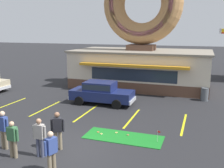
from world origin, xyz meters
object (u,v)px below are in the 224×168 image
pedestrian_leather_jacket_man (3,128)px  pedestrian_beanie_man (40,136)px  trash_bin (205,94)px  pedestrian_blue_sweater_man (58,129)px  putting_flag_pin (158,134)px  pedestrian_hooded_kid (51,151)px  pedestrian_clipboard_woman (13,138)px  golf_ball (102,134)px  car_navy (101,92)px

pedestrian_leather_jacket_man → pedestrian_beanie_man: size_ratio=1.05×
pedestrian_beanie_man → trash_bin: 13.21m
pedestrian_blue_sweater_man → pedestrian_beanie_man: bearing=-113.4°
putting_flag_pin → pedestrian_beanie_man: pedestrian_beanie_man is taller
trash_bin → pedestrian_hooded_kid: bearing=-112.7°
pedestrian_beanie_man → pedestrian_blue_sweater_man: bearing=66.6°
pedestrian_blue_sweater_man → pedestrian_leather_jacket_man: pedestrian_leather_jacket_man is taller
pedestrian_beanie_man → pedestrian_clipboard_woman: bearing=-156.7°
pedestrian_leather_jacket_man → trash_bin: pedestrian_leather_jacket_man is taller
pedestrian_clipboard_woman → pedestrian_beanie_man: 1.08m
pedestrian_blue_sweater_man → trash_bin: pedestrian_blue_sweater_man is taller
golf_ball → putting_flag_pin: size_ratio=0.08×
pedestrian_blue_sweater_man → pedestrian_hooded_kid: bearing=-65.9°
pedestrian_clipboard_woman → golf_ball: bearing=52.3°
golf_ball → pedestrian_blue_sweater_man: (-1.23, -2.08, 0.91)m
golf_ball → car_navy: car_navy is taller
putting_flag_pin → pedestrian_blue_sweater_man: bearing=-151.5°
pedestrian_hooded_kid → pedestrian_blue_sweater_man: bearing=114.1°
golf_ball → pedestrian_hooded_kid: pedestrian_hooded_kid is taller
putting_flag_pin → golf_ball: bearing=-177.9°
pedestrian_clipboard_woman → pedestrian_beanie_man: pedestrian_beanie_man is taller
car_navy → trash_bin: size_ratio=4.70×
pedestrian_beanie_man → trash_bin: pedestrian_beanie_man is taller
golf_ball → trash_bin: bearing=60.9°
car_navy → pedestrian_leather_jacket_man: (-1.39, -8.14, 0.10)m
pedestrian_blue_sweater_man → pedestrian_beanie_man: (-0.36, -0.82, -0.04)m
golf_ball → pedestrian_blue_sweater_man: pedestrian_blue_sweater_man is taller
pedestrian_blue_sweater_man → trash_bin: (6.04, 10.72, -0.46)m
pedestrian_hooded_kid → pedestrian_leather_jacket_man: 3.28m
pedestrian_leather_jacket_man → golf_ball: bearing=38.5°
pedestrian_clipboard_woman → trash_bin: bearing=58.3°
putting_flag_pin → pedestrian_beanie_man: bearing=-145.5°
putting_flag_pin → pedestrian_leather_jacket_man: (-6.32, -2.90, 0.53)m
pedestrian_blue_sweater_man → pedestrian_hooded_kid: pedestrian_blue_sweater_man is taller
car_navy → pedestrian_leather_jacket_man: bearing=-99.7°
car_navy → pedestrian_clipboard_woman: size_ratio=2.92×
pedestrian_clipboard_woman → pedestrian_hooded_kid: bearing=-14.3°
car_navy → pedestrian_clipboard_woman: 8.70m
pedestrian_blue_sweater_man → pedestrian_leather_jacket_man: size_ratio=0.99×
pedestrian_hooded_kid → pedestrian_clipboard_woman: size_ratio=1.04×
golf_ball → trash_bin: (4.81, 8.64, 0.45)m
pedestrian_blue_sweater_man → golf_ball: bearing=59.4°
car_navy → pedestrian_leather_jacket_man: 8.26m
putting_flag_pin → pedestrian_hooded_kid: 5.15m
golf_ball → trash_bin: trash_bin is taller
trash_bin → pedestrian_leather_jacket_man: bearing=-126.0°
golf_ball → putting_flag_pin: bearing=2.1°
golf_ball → pedestrian_clipboard_woman: (-2.58, -3.34, 0.81)m
pedestrian_beanie_man → putting_flag_pin: bearing=34.5°
putting_flag_pin → pedestrian_leather_jacket_man: size_ratio=0.32×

